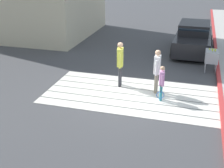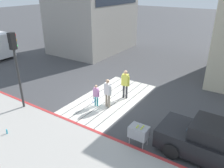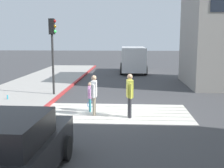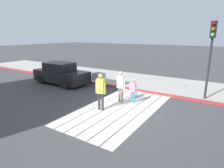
% 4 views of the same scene
% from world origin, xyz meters
% --- Properties ---
extents(ground_plane, '(120.00, 120.00, 0.00)m').
position_xyz_m(ground_plane, '(0.00, 0.00, 0.00)').
color(ground_plane, '#424244').
extents(crosswalk_stripes, '(6.40, 3.25, 0.01)m').
position_xyz_m(crosswalk_stripes, '(0.00, 0.00, 0.01)').
color(crosswalk_stripes, silver).
rests_on(crosswalk_stripes, ground).
extents(curb_painted, '(0.16, 40.00, 0.13)m').
position_xyz_m(curb_painted, '(-3.25, 0.00, 0.07)').
color(curb_painted, '#BC3333').
rests_on(curb_painted, ground).
extents(car_parked_near_curb, '(2.07, 4.34, 1.57)m').
position_xyz_m(car_parked_near_curb, '(-2.00, -6.25, 0.73)').
color(car_parked_near_curb, black).
rests_on(car_parked_near_curb, ground).
extents(tennis_ball_cart, '(0.56, 0.80, 1.02)m').
position_xyz_m(tennis_ball_cart, '(-2.90, -3.43, 0.70)').
color(tennis_ball_cart, '#99999E').
rests_on(tennis_ball_cart, ground).
extents(pedestrian_adult_lead, '(0.29, 0.52, 1.80)m').
position_xyz_m(pedestrian_adult_lead, '(0.61, -0.71, 1.05)').
color(pedestrian_adult_lead, '#333338').
rests_on(pedestrian_adult_lead, ground).
extents(pedestrian_adult_trailing, '(0.22, 0.50, 1.69)m').
position_xyz_m(pedestrian_adult_trailing, '(-0.87, -0.45, 0.99)').
color(pedestrian_adult_trailing, gray).
rests_on(pedestrian_adult_trailing, ground).
extents(pedestrian_child_with_racket, '(0.28, 0.42, 1.31)m').
position_xyz_m(pedestrian_child_with_racket, '(-1.14, 0.17, 0.74)').
color(pedestrian_child_with_racket, teal).
rests_on(pedestrian_child_with_racket, ground).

